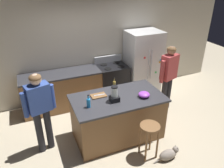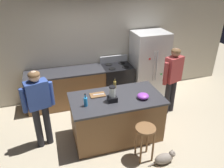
% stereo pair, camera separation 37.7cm
% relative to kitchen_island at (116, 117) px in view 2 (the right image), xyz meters
% --- Properties ---
extents(ground_plane, '(14.00, 14.00, 0.00)m').
position_rel_kitchen_island_xyz_m(ground_plane, '(0.00, 0.00, -0.47)').
color(ground_plane, beige).
extents(back_wall, '(8.00, 0.10, 2.70)m').
position_rel_kitchen_island_xyz_m(back_wall, '(0.00, 1.95, 0.88)').
color(back_wall, beige).
rests_on(back_wall, ground_plane).
extents(kitchen_island, '(1.81, 0.99, 0.93)m').
position_rel_kitchen_island_xyz_m(kitchen_island, '(0.00, 0.00, 0.00)').
color(kitchen_island, brown).
rests_on(kitchen_island, ground_plane).
extents(back_counter_run, '(2.00, 0.64, 0.93)m').
position_rel_kitchen_island_xyz_m(back_counter_run, '(-0.80, 1.55, -0.00)').
color(back_counter_run, brown).
rests_on(back_counter_run, ground_plane).
extents(refrigerator, '(0.90, 0.73, 1.76)m').
position_rel_kitchen_island_xyz_m(refrigerator, '(1.41, 1.50, 0.41)').
color(refrigerator, silver).
rests_on(refrigerator, ground_plane).
extents(stove_range, '(0.76, 0.65, 1.11)m').
position_rel_kitchen_island_xyz_m(stove_range, '(0.51, 1.52, 0.01)').
color(stove_range, black).
rests_on(stove_range, ground_plane).
extents(person_by_island_left, '(0.59, 0.31, 1.61)m').
position_rel_kitchen_island_xyz_m(person_by_island_left, '(-1.45, 0.17, 0.51)').
color(person_by_island_left, '#26262B').
rests_on(person_by_island_left, ground_plane).
extents(person_by_sink_right, '(0.59, 0.33, 1.64)m').
position_rel_kitchen_island_xyz_m(person_by_sink_right, '(1.52, 0.48, 0.52)').
color(person_by_sink_right, '#26262B').
rests_on(person_by_sink_right, ground_plane).
extents(bar_stool, '(0.36, 0.36, 0.70)m').
position_rel_kitchen_island_xyz_m(bar_stool, '(0.29, -0.75, 0.07)').
color(bar_stool, brown).
rests_on(bar_stool, ground_plane).
extents(cat, '(0.52, 0.18, 0.26)m').
position_rel_kitchen_island_xyz_m(cat, '(0.61, -0.98, -0.36)').
color(cat, gray).
rests_on(cat, ground_plane).
extents(blender_appliance, '(0.17, 0.17, 0.31)m').
position_rel_kitchen_island_xyz_m(blender_appliance, '(-0.12, -0.10, 0.60)').
color(blender_appliance, black).
rests_on(blender_appliance, kitchen_island).
extents(bottle_soda, '(0.07, 0.07, 0.26)m').
position_rel_kitchen_island_xyz_m(bottle_soda, '(-0.63, -0.12, 0.56)').
color(bottle_soda, '#268CD8').
rests_on(bottle_soda, kitchen_island).
extents(bottle_vinegar, '(0.06, 0.06, 0.24)m').
position_rel_kitchen_island_xyz_m(bottle_vinegar, '(0.08, 0.38, 0.55)').
color(bottle_vinegar, olive).
rests_on(bottle_vinegar, kitchen_island).
extents(mixing_bowl, '(0.23, 0.23, 0.10)m').
position_rel_kitchen_island_xyz_m(mixing_bowl, '(0.48, -0.18, 0.52)').
color(mixing_bowl, purple).
rests_on(mixing_bowl, kitchen_island).
extents(cutting_board, '(0.30, 0.20, 0.02)m').
position_rel_kitchen_island_xyz_m(cutting_board, '(-0.33, 0.19, 0.48)').
color(cutting_board, brown).
rests_on(cutting_board, kitchen_island).
extents(chef_knife, '(0.22, 0.05, 0.01)m').
position_rel_kitchen_island_xyz_m(chef_knife, '(-0.31, 0.19, 0.49)').
color(chef_knife, '#B7BABF').
rests_on(chef_knife, cutting_board).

